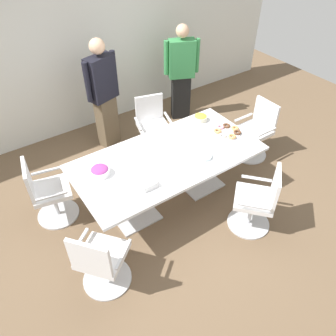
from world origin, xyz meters
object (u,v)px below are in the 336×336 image
at_px(office_chair_4, 258,203).
at_px(person_standing_1, 181,72).
at_px(conference_table, 168,164).
at_px(office_chair_1, 153,129).
at_px(snack_bowl_candy_mix, 100,171).
at_px(office_chair_2, 48,194).
at_px(person_standing_0, 104,94).
at_px(donut_platter, 227,131).
at_px(office_chair_0, 255,133).
at_px(napkin_pile, 147,183).
at_px(office_chair_3, 101,262).
at_px(plate_stack, 204,156).
at_px(snack_bowl_chips_yellow, 200,117).

relative_size(office_chair_4, person_standing_1, 0.54).
height_order(conference_table, office_chair_1, office_chair_1).
height_order(conference_table, snack_bowl_candy_mix, snack_bowl_candy_mix).
distance_m(office_chair_2, snack_bowl_candy_mix, 0.82).
bearing_deg(person_standing_1, snack_bowl_candy_mix, 57.38).
relative_size(person_standing_0, person_standing_1, 1.05).
xyz_separation_m(office_chair_4, donut_platter, (0.34, 0.98, 0.36)).
bearing_deg(snack_bowl_candy_mix, office_chair_0, -2.50).
distance_m(person_standing_0, donut_platter, 1.98).
relative_size(snack_bowl_candy_mix, napkin_pile, 1.27).
bearing_deg(office_chair_3, person_standing_1, 92.06).
height_order(office_chair_2, plate_stack, office_chair_2).
bearing_deg(office_chair_3, office_chair_1, 96.52).
xyz_separation_m(office_chair_3, office_chair_4, (1.95, -0.32, 0.00)).
relative_size(person_standing_0, plate_stack, 8.68).
bearing_deg(napkin_pile, office_chair_3, -154.96).
height_order(conference_table, plate_stack, plate_stack).
relative_size(office_chair_0, office_chair_2, 1.00).
bearing_deg(person_standing_1, plate_stack, 85.54).
relative_size(person_standing_1, snack_bowl_candy_mix, 7.28).
distance_m(office_chair_4, donut_platter, 1.10).
height_order(office_chair_3, napkin_pile, office_chair_3).
bearing_deg(plate_stack, office_chair_0, 13.91).
height_order(person_standing_1, donut_platter, person_standing_1).
xyz_separation_m(snack_bowl_candy_mix, donut_platter, (1.83, -0.21, -0.04)).
bearing_deg(napkin_pile, person_standing_0, 77.43).
xyz_separation_m(office_chair_0, napkin_pile, (-2.20, -0.37, 0.38)).
bearing_deg(office_chair_0, snack_bowl_chips_yellow, 66.75).
relative_size(office_chair_1, office_chair_4, 1.00).
xyz_separation_m(person_standing_1, plate_stack, (-1.06, -1.92, -0.11)).
bearing_deg(office_chair_3, conference_table, 79.25).
bearing_deg(person_standing_0, donut_platter, 104.93).
xyz_separation_m(conference_table, office_chair_4, (0.63, -1.02, -0.22)).
bearing_deg(office_chair_0, plate_stack, 103.89).
bearing_deg(snack_bowl_candy_mix, conference_table, -11.08).
xyz_separation_m(office_chair_3, person_standing_0, (1.26, 2.34, 0.52)).
relative_size(person_standing_0, snack_bowl_candy_mix, 7.62).
height_order(office_chair_1, donut_platter, office_chair_1).
bearing_deg(snack_bowl_candy_mix, person_standing_1, 33.03).
height_order(office_chair_2, office_chair_3, same).
relative_size(conference_table, office_chair_0, 2.64).
xyz_separation_m(conference_table, plate_stack, (0.36, -0.28, 0.14)).
relative_size(office_chair_3, donut_platter, 2.43).
xyz_separation_m(office_chair_3, donut_platter, (2.29, 0.66, 0.36)).
xyz_separation_m(person_standing_0, snack_bowl_candy_mix, (-0.79, -1.47, -0.12)).
bearing_deg(plate_stack, donut_platter, 21.30).
xyz_separation_m(office_chair_1, person_standing_1, (0.98, 0.58, 0.47)).
bearing_deg(person_standing_0, office_chair_1, 114.68).
relative_size(office_chair_1, person_standing_1, 0.54).
height_order(office_chair_1, office_chair_4, same).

